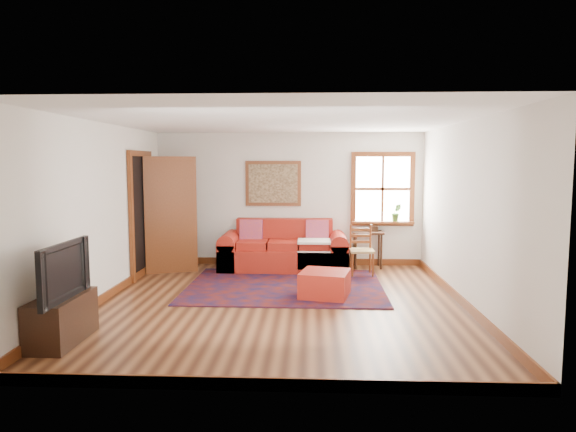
{
  "coord_description": "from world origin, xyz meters",
  "views": [
    {
      "loc": [
        0.43,
        -6.93,
        1.95
      ],
      "look_at": [
        0.08,
        0.6,
        1.16
      ],
      "focal_mm": 32.0,
      "sensor_mm": 36.0,
      "label": 1
    }
  ],
  "objects_px": {
    "ladder_back_chair": "(361,248)",
    "media_cabinet": "(62,319)",
    "red_leather_sofa": "(284,253)",
    "red_ottoman": "(325,284)",
    "side_table": "(368,238)"
  },
  "relations": [
    {
      "from": "ladder_back_chair",
      "to": "media_cabinet",
      "type": "bearing_deg",
      "value": -135.48
    },
    {
      "from": "red_leather_sofa",
      "to": "media_cabinet",
      "type": "xyz_separation_m",
      "value": [
        -2.2,
        -3.94,
        -0.04
      ]
    },
    {
      "from": "red_ottoman",
      "to": "ladder_back_chair",
      "type": "relative_size",
      "value": 0.77
    },
    {
      "from": "red_leather_sofa",
      "to": "media_cabinet",
      "type": "distance_m",
      "value": 4.52
    },
    {
      "from": "ladder_back_chair",
      "to": "media_cabinet",
      "type": "relative_size",
      "value": 0.94
    },
    {
      "from": "side_table",
      "to": "ladder_back_chair",
      "type": "relative_size",
      "value": 0.78
    },
    {
      "from": "red_leather_sofa",
      "to": "side_table",
      "type": "bearing_deg",
      "value": 8.38
    },
    {
      "from": "red_ottoman",
      "to": "ladder_back_chair",
      "type": "xyz_separation_m",
      "value": [
        0.66,
        1.5,
        0.28
      ]
    },
    {
      "from": "red_ottoman",
      "to": "media_cabinet",
      "type": "xyz_separation_m",
      "value": [
        -2.9,
        -2.0,
        0.06
      ]
    },
    {
      "from": "side_table",
      "to": "media_cabinet",
      "type": "xyz_separation_m",
      "value": [
        -3.74,
        -4.17,
        -0.3
      ]
    },
    {
      "from": "side_table",
      "to": "media_cabinet",
      "type": "distance_m",
      "value": 5.61
    },
    {
      "from": "red_leather_sofa",
      "to": "red_ottoman",
      "type": "distance_m",
      "value": 2.06
    },
    {
      "from": "ladder_back_chair",
      "to": "media_cabinet",
      "type": "xyz_separation_m",
      "value": [
        -3.56,
        -3.5,
        -0.21
      ]
    },
    {
      "from": "ladder_back_chair",
      "to": "media_cabinet",
      "type": "distance_m",
      "value": 5.0
    },
    {
      "from": "red_leather_sofa",
      "to": "side_table",
      "type": "xyz_separation_m",
      "value": [
        1.54,
        0.23,
        0.26
      ]
    }
  ]
}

